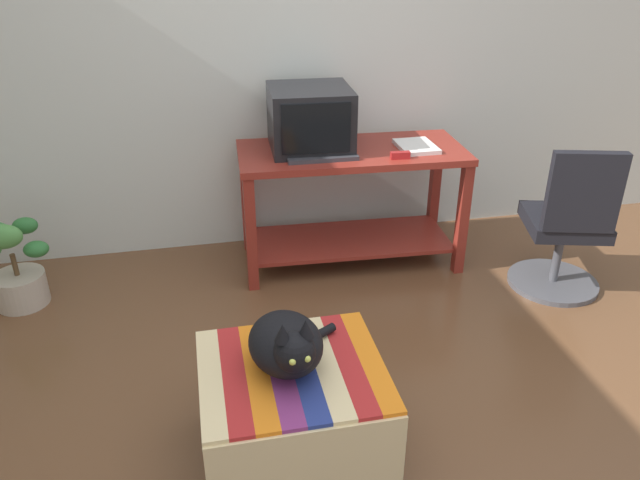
% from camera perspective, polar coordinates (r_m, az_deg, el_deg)
% --- Properties ---
extents(ground_plane, '(14.00, 14.00, 0.00)m').
position_cam_1_polar(ground_plane, '(2.65, 4.41, -19.11)').
color(ground_plane, brown).
extents(back_wall, '(8.00, 0.10, 2.60)m').
position_cam_1_polar(back_wall, '(3.89, -3.65, 18.06)').
color(back_wall, silver).
rests_on(back_wall, ground_plane).
extents(desk, '(1.36, 0.66, 0.74)m').
position_cam_1_polar(desk, '(3.74, 2.88, 4.95)').
color(desk, maroon).
rests_on(desk, ground_plane).
extents(tv_monitor, '(0.49, 0.49, 0.36)m').
position_cam_1_polar(tv_monitor, '(3.62, -0.92, 11.11)').
color(tv_monitor, black).
rests_on(tv_monitor, desk).
extents(keyboard, '(0.40, 0.16, 0.02)m').
position_cam_1_polar(keyboard, '(3.50, 0.16, 7.72)').
color(keyboard, '#333338').
rests_on(keyboard, desk).
extents(book, '(0.21, 0.27, 0.02)m').
position_cam_1_polar(book, '(3.71, 8.90, 8.56)').
color(book, white).
rests_on(book, desk).
extents(ottoman_with_blanket, '(0.69, 0.63, 0.43)m').
position_cam_1_polar(ottoman_with_blanket, '(2.50, -2.48, -15.65)').
color(ottoman_with_blanket, '#4C4238').
rests_on(ottoman_with_blanket, ground_plane).
extents(cat, '(0.39, 0.40, 0.28)m').
position_cam_1_polar(cat, '(2.29, -3.03, -9.62)').
color(cat, black).
rests_on(cat, ottoman_with_blanket).
extents(potted_plant, '(0.42, 0.33, 0.54)m').
position_cam_1_polar(potted_plant, '(3.78, -26.45, -2.45)').
color(potted_plant, '#B7A893').
rests_on(potted_plant, ground_plane).
extents(office_chair, '(0.52, 0.52, 0.89)m').
position_cam_1_polar(office_chair, '(3.71, 21.87, 0.85)').
color(office_chair, '#4C4C51').
rests_on(office_chair, ground_plane).
extents(stapler, '(0.11, 0.04, 0.04)m').
position_cam_1_polar(stapler, '(3.52, 7.44, 7.79)').
color(stapler, '#A31E1E').
rests_on(stapler, desk).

